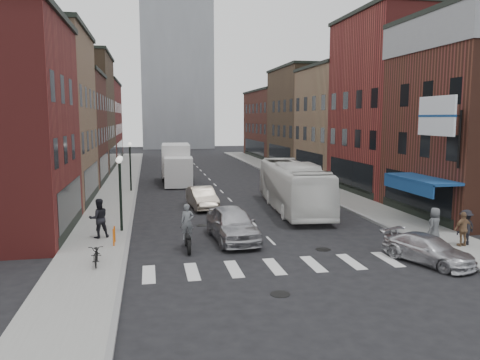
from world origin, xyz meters
The scene contains 31 objects.
ground centered at (0.00, 0.00, 0.00)m, with size 160.00×160.00×0.00m, color black.
sidewalk_left centered at (-8.50, 22.00, 0.07)m, with size 3.00×74.00×0.15m, color gray.
sidewalk_right centered at (8.50, 22.00, 0.07)m, with size 3.00×74.00×0.15m, color gray.
curb_left centered at (-7.00, 22.00, 0.00)m, with size 0.20×74.00×0.16m, color gray.
curb_right centered at (7.00, 22.00, 0.00)m, with size 0.20×74.00×0.16m, color gray.
crosswalk_stripes centered at (0.00, -3.00, 0.00)m, with size 12.00×2.20×0.01m, color silver.
bldg_left_mid_a centered at (-14.99, 14.00, 6.15)m, with size 10.30×10.20×12.30m.
bldg_left_mid_b centered at (-14.99, 24.00, 5.15)m, with size 10.30×10.20×10.30m.
bldg_left_far_a centered at (-14.99, 35.00, 6.65)m, with size 10.30×12.20×13.30m.
bldg_left_far_b centered at (-14.99, 49.00, 5.65)m, with size 10.30×16.20×11.30m.
bldg_right_mid_a centered at (15.00, 14.00, 7.15)m, with size 10.30×10.20×14.30m.
bldg_right_mid_b centered at (14.99, 24.00, 5.65)m, with size 10.30×10.20×11.30m.
bldg_right_far_a centered at (14.99, 35.00, 6.15)m, with size 10.30×12.20×12.30m.
bldg_right_far_b centered at (14.99, 49.00, 5.15)m, with size 10.30×16.20×10.30m.
awning_blue centered at (8.93, 2.50, 2.63)m, with size 1.80×5.00×0.78m.
billboard_sign centered at (8.59, 0.50, 6.13)m, with size 1.52×3.00×3.70m.
distant_tower centered at (0.00, 78.00, 25.00)m, with size 14.00×14.00×50.00m, color #9399A0.
streetlamp_near centered at (-7.40, 4.00, 2.91)m, with size 0.32×1.22×4.11m.
streetlamp_far centered at (-7.40, 18.00, 2.91)m, with size 0.32×1.22×4.11m.
bike_rack centered at (-7.60, 1.30, 0.55)m, with size 0.08×0.68×0.80m.
box_truck centered at (-3.37, 22.74, 1.79)m, with size 2.80×8.41×3.62m.
motorcycle_rider centered at (-4.22, 0.06, 1.03)m, with size 0.60×2.15×2.19m.
transit_bus centered at (3.48, 8.40, 1.60)m, with size 2.69×11.49×3.20m, color white.
sedan_left_near centered at (-1.87, 1.43, 0.86)m, with size 2.02×5.03×1.71m, color #B1B1B5.
sedan_left_far centered at (-2.41, 10.13, 0.72)m, with size 1.52×4.37×1.44m, color #AFA18E.
curb_car centered at (5.62, -3.75, 0.59)m, with size 1.64×4.04×1.17m, color silver.
parked_bicycle centered at (-8.09, -1.75, 0.58)m, with size 0.57×1.64×0.86m, color black.
ped_left_solo centered at (-8.42, 2.69, 1.14)m, with size 0.96×0.55×1.98m, color black.
ped_right_a centered at (8.66, -2.03, 1.00)m, with size 1.09×0.54×1.69m, color black.
ped_right_b centered at (8.42, -2.18, 0.96)m, with size 0.95×0.48×1.63m, color brown.
ped_right_c centered at (7.40, -1.50, 1.02)m, with size 0.85×0.55×1.73m, color #4E5155.
Camera 1 is at (-5.87, -21.07, 6.11)m, focal length 35.00 mm.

